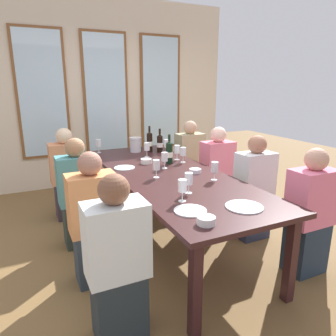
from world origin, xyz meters
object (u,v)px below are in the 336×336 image
at_px(tasting_bowl_0, 195,171).
at_px(wine_glass_2, 139,141).
at_px(wine_glass_8, 215,168).
at_px(wine_glass_9, 98,144).
at_px(wine_bottle_0, 160,143).
at_px(wine_bottle_2, 150,142).
at_px(wine_glass_11, 164,157).
at_px(seated_person_0, 68,176).
at_px(seated_person_1, 190,162).
at_px(wine_glass_6, 182,187).
at_px(wine_glass_1, 147,147).
at_px(white_plate_2, 244,207).
at_px(metal_pitcher, 135,145).
at_px(seated_person_7, 254,190).
at_px(seated_person_2, 117,264).
at_px(white_plate_1, 124,168).
at_px(wine_glass_0, 177,150).
at_px(wine_glass_3, 189,179).
at_px(tasting_bowl_1, 146,161).
at_px(wine_bottle_1, 169,152).
at_px(wine_glass_10, 183,152).
at_px(white_plate_0, 190,211).
at_px(seated_person_4, 79,196).
at_px(seated_person_3, 309,215).
at_px(seated_person_5, 217,174).
at_px(dining_table, 168,178).
at_px(wine_glass_5, 166,144).
at_px(wine_glass_4, 150,141).
at_px(seated_person_6, 94,222).
at_px(wine_glass_7, 156,165).
at_px(tasting_bowl_2, 206,220).

distance_m(tasting_bowl_0, wine_glass_2, 1.32).
height_order(wine_glass_8, wine_glass_9, same).
height_order(wine_bottle_0, wine_bottle_2, wine_bottle_2).
distance_m(wine_glass_2, wine_glass_11, 1.03).
bearing_deg(seated_person_0, seated_person_1, 0.14).
bearing_deg(wine_glass_6, wine_glass_1, 78.36).
xyz_separation_m(white_plate_2, wine_glass_11, (-0.07, 1.22, 0.12)).
bearing_deg(metal_pitcher, seated_person_7, -60.30).
height_order(wine_glass_9, seated_person_2, seated_person_2).
bearing_deg(white_plate_1, wine_glass_0, 8.41).
height_order(white_plate_2, wine_glass_3, wine_glass_3).
xyz_separation_m(tasting_bowl_1, seated_person_2, (-0.79, -1.49, -0.24)).
bearing_deg(wine_bottle_2, wine_bottle_1, -93.54).
height_order(wine_glass_10, wine_glass_11, same).
xyz_separation_m(white_plate_0, white_plate_1, (-0.07, 1.31, 0.00)).
relative_size(wine_bottle_0, seated_person_4, 0.27).
relative_size(wine_glass_2, seated_person_7, 0.16).
bearing_deg(wine_glass_0, seated_person_3, -70.98).
relative_size(wine_glass_1, seated_person_1, 0.16).
xyz_separation_m(wine_glass_3, seated_person_3, (0.95, -0.41, -0.34)).
bearing_deg(wine_bottle_2, wine_glass_9, 160.86).
distance_m(white_plate_1, seated_person_5, 1.21).
height_order(dining_table, seated_person_5, seated_person_5).
relative_size(wine_bottle_1, wine_glass_5, 1.89).
bearing_deg(wine_glass_0, wine_glass_4, 95.24).
distance_m(dining_table, white_plate_1, 0.49).
relative_size(tasting_bowl_1, wine_glass_2, 0.71).
distance_m(tasting_bowl_1, wine_glass_8, 0.93).
relative_size(wine_bottle_1, seated_person_5, 0.30).
bearing_deg(seated_person_3, wine_glass_0, 109.02).
relative_size(wine_glass_1, seated_person_0, 0.16).
distance_m(seated_person_4, seated_person_6, 0.68).
height_order(wine_bottle_2, wine_glass_7, wine_bottle_2).
bearing_deg(metal_pitcher, wine_glass_8, -80.79).
relative_size(white_plate_1, wine_glass_4, 1.26).
height_order(white_plate_0, seated_person_7, seated_person_7).
relative_size(tasting_bowl_2, seated_person_3, 0.11).
xyz_separation_m(wine_glass_0, seated_person_2, (-1.18, -1.50, -0.34)).
bearing_deg(seated_person_4, metal_pitcher, 41.35).
height_order(wine_bottle_0, wine_glass_10, wine_bottle_0).
distance_m(wine_glass_10, seated_person_7, 0.88).
distance_m(white_plate_0, tasting_bowl_0, 0.99).
bearing_deg(wine_glass_11, wine_glass_9, 112.73).
relative_size(wine_bottle_2, tasting_bowl_2, 2.76).
bearing_deg(tasting_bowl_1, wine_glass_2, 75.62).
xyz_separation_m(white_plate_1, wine_glass_6, (0.10, -1.11, 0.11)).
distance_m(wine_bottle_2, wine_glass_7, 1.19).
bearing_deg(seated_person_1, seated_person_4, -156.05).
xyz_separation_m(metal_pitcher, wine_glass_7, (-0.21, -1.19, 0.03)).
distance_m(wine_glass_3, seated_person_3, 1.09).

